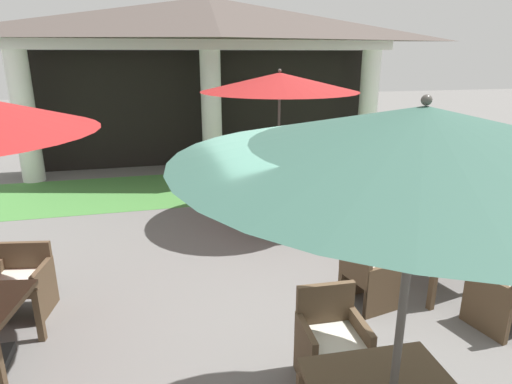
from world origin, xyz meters
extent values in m
cylinder|color=white|center=(-4.41, 8.25, 1.53)|extent=(0.52, 0.52, 3.06)
cylinder|color=white|center=(0.00, 8.25, 1.53)|extent=(0.52, 0.52, 3.06)
cylinder|color=white|center=(4.41, 8.25, 1.53)|extent=(0.52, 0.52, 3.06)
cube|color=white|center=(0.00, 8.25, 3.18)|extent=(9.62, 0.70, 0.24)
pyramid|color=#514742|center=(0.00, 8.25, 3.79)|extent=(10.02, 2.57, 0.97)
cube|color=black|center=(0.00, 9.15, 1.53)|extent=(9.42, 0.16, 3.06)
cube|color=#47843D|center=(0.00, 6.74, 0.00)|extent=(11.82, 2.67, 0.01)
cube|color=brown|center=(-2.86, 1.43, 0.31)|extent=(0.08, 0.08, 0.62)
cube|color=brown|center=(-3.19, 2.04, 0.39)|extent=(0.70, 0.66, 0.07)
cube|color=silver|center=(-3.19, 2.04, 0.45)|extent=(0.64, 0.61, 0.05)
cube|color=brown|center=(-3.15, 2.30, 0.62)|extent=(0.61, 0.16, 0.39)
cube|color=brown|center=(-2.91, 1.99, 0.31)|extent=(0.16, 0.57, 0.62)
cube|color=brown|center=(-2.96, 1.74, 0.18)|extent=(0.06, 0.06, 0.36)
cube|color=brown|center=(-2.88, 2.25, 0.18)|extent=(0.06, 0.06, 0.36)
cube|color=brown|center=(-3.42, 2.34, 0.18)|extent=(0.06, 0.06, 0.36)
cube|color=brown|center=(1.93, 1.49, 0.68)|extent=(1.11, 1.11, 0.05)
cube|color=brown|center=(1.93, 1.49, 0.61)|extent=(1.02, 1.02, 0.07)
cube|color=brown|center=(1.60, 0.98, 0.29)|extent=(0.08, 0.08, 0.58)
cube|color=brown|center=(2.44, 1.16, 0.29)|extent=(0.08, 0.08, 0.58)
cube|color=brown|center=(1.42, 1.82, 0.29)|extent=(0.08, 0.08, 0.58)
cube|color=brown|center=(2.27, 2.00, 0.29)|extent=(0.08, 0.08, 0.58)
cube|color=brown|center=(2.92, 1.70, 0.39)|extent=(0.67, 0.69, 0.07)
cube|color=silver|center=(2.92, 1.70, 0.45)|extent=(0.61, 0.64, 0.05)
cube|color=brown|center=(3.18, 1.75, 0.62)|extent=(0.18, 0.59, 0.39)
cube|color=brown|center=(2.98, 1.43, 0.32)|extent=(0.56, 0.17, 0.64)
cube|color=brown|center=(2.87, 1.97, 0.32)|extent=(0.56, 0.17, 0.64)
cube|color=brown|center=(2.73, 1.38, 0.18)|extent=(0.07, 0.07, 0.36)
cube|color=brown|center=(2.62, 1.91, 0.18)|extent=(0.07, 0.07, 0.36)
cube|color=brown|center=(3.22, 1.49, 0.18)|extent=(0.07, 0.07, 0.36)
cube|color=brown|center=(3.11, 2.01, 0.18)|extent=(0.07, 0.07, 0.36)
cube|color=brown|center=(1.72, 2.48, 0.43)|extent=(0.68, 0.62, 0.07)
cube|color=silver|center=(1.72, 2.48, 0.49)|extent=(0.63, 0.57, 0.05)
cube|color=brown|center=(1.68, 2.71, 0.69)|extent=(0.59, 0.18, 0.45)
cube|color=brown|center=(1.99, 2.54, 0.32)|extent=(0.16, 0.51, 0.64)
cube|color=brown|center=(1.46, 2.42, 0.32)|extent=(0.16, 0.51, 0.64)
cube|color=brown|center=(2.03, 2.32, 0.20)|extent=(0.07, 0.07, 0.39)
cube|color=brown|center=(1.51, 2.21, 0.20)|extent=(0.07, 0.07, 0.39)
cube|color=brown|center=(1.94, 2.75, 0.20)|extent=(0.07, 0.07, 0.39)
cube|color=brown|center=(1.42, 2.64, 0.20)|extent=(0.07, 0.07, 0.39)
cube|color=brown|center=(2.14, 0.50, 0.42)|extent=(0.64, 0.67, 0.07)
cube|color=silver|center=(2.14, 0.50, 0.48)|extent=(0.59, 0.61, 0.05)
cube|color=brown|center=(1.90, 0.45, 0.33)|extent=(0.18, 0.57, 0.66)
cube|color=brown|center=(1.85, 0.70, 0.19)|extent=(0.07, 0.07, 0.38)
cube|color=brown|center=(2.32, 0.80, 0.19)|extent=(0.07, 0.07, 0.38)
cube|color=brown|center=(1.96, 0.20, 0.19)|extent=(0.07, 0.07, 0.38)
cube|color=brown|center=(0.94, 1.28, 0.40)|extent=(0.66, 0.65, 0.07)
cube|color=silver|center=(0.94, 1.28, 0.46)|extent=(0.61, 0.60, 0.05)
cube|color=brown|center=(0.69, 1.23, 0.65)|extent=(0.17, 0.55, 0.45)
cube|color=brown|center=(0.89, 1.53, 0.32)|extent=(0.56, 0.17, 0.63)
cube|color=brown|center=(0.99, 1.03, 0.32)|extent=(0.56, 0.17, 0.63)
cube|color=brown|center=(1.14, 1.57, 0.18)|extent=(0.07, 0.07, 0.36)
cube|color=brown|center=(1.24, 1.09, 0.18)|extent=(0.07, 0.07, 0.36)
cube|color=brown|center=(0.64, 1.47, 0.18)|extent=(0.07, 0.07, 0.36)
cube|color=brown|center=(0.75, 0.99, 0.18)|extent=(0.07, 0.07, 0.36)
cylinder|color=#4C4742|center=(-0.11, -0.94, 1.26)|extent=(0.06, 0.06, 2.53)
cone|color=#33594C|center=(-0.11, -0.94, 2.56)|extent=(2.83, 2.83, 0.31)
sphere|color=#4C4742|center=(-0.11, -0.94, 2.74)|extent=(0.06, 0.06, 0.06)
cube|color=brown|center=(-0.06, 0.11, 0.41)|extent=(0.59, 0.55, 0.07)
cube|color=silver|center=(-0.06, 0.11, 0.47)|extent=(0.55, 0.51, 0.05)
cube|color=brown|center=(-0.05, 0.36, 0.67)|extent=(0.57, 0.08, 0.46)
cube|color=brown|center=(0.20, 0.10, 0.32)|extent=(0.08, 0.53, 0.63)
cube|color=brown|center=(-0.33, 0.12, 0.32)|extent=(0.08, 0.53, 0.63)
cube|color=brown|center=(0.19, -0.13, 0.19)|extent=(0.06, 0.06, 0.37)
cube|color=brown|center=(0.20, 0.34, 0.19)|extent=(0.06, 0.06, 0.37)
cube|color=brown|center=(-0.31, 0.36, 0.19)|extent=(0.06, 0.06, 0.37)
cube|color=brown|center=(0.65, 4.34, 0.70)|extent=(0.88, 0.88, 0.05)
cube|color=brown|center=(0.65, 4.34, 0.64)|extent=(0.81, 0.81, 0.05)
cube|color=brown|center=(0.27, 3.94, 0.31)|extent=(0.07, 0.07, 0.62)
cube|color=brown|center=(1.05, 3.97, 0.31)|extent=(0.07, 0.07, 0.62)
cube|color=brown|center=(0.24, 4.71, 0.31)|extent=(0.07, 0.07, 0.62)
cube|color=brown|center=(1.02, 4.74, 0.31)|extent=(0.07, 0.07, 0.62)
cube|color=#2D2D2D|center=(0.65, 4.34, 0.04)|extent=(0.51, 0.51, 0.09)
cylinder|color=#4C4742|center=(0.65, 4.34, 1.24)|extent=(0.04, 0.04, 2.48)
cone|color=maroon|center=(0.65, 4.34, 2.51)|extent=(2.74, 2.74, 0.32)
sphere|color=#4C4742|center=(0.65, 4.34, 2.70)|extent=(0.06, 0.06, 0.06)
cube|color=brown|center=(0.68, 3.46, 0.40)|extent=(0.60, 0.54, 0.07)
cube|color=silver|center=(0.68, 3.46, 0.46)|extent=(0.55, 0.50, 0.05)
cube|color=brown|center=(0.69, 3.22, 0.65)|extent=(0.58, 0.08, 0.43)
cube|color=brown|center=(0.41, 3.45, 0.32)|extent=(0.08, 0.52, 0.63)
cube|color=brown|center=(0.95, 3.47, 0.32)|extent=(0.08, 0.52, 0.63)
cube|color=brown|center=(0.41, 3.68, 0.18)|extent=(0.06, 0.06, 0.36)
cube|color=brown|center=(0.93, 3.70, 0.18)|extent=(0.06, 0.06, 0.36)
cube|color=brown|center=(0.43, 3.22, 0.18)|extent=(0.06, 0.06, 0.36)
cube|color=brown|center=(0.95, 3.24, 0.18)|extent=(0.06, 0.06, 0.36)
cube|color=brown|center=(1.52, 4.37, 0.43)|extent=(0.52, 0.59, 0.07)
cube|color=silver|center=(1.52, 4.37, 0.49)|extent=(0.48, 0.54, 0.05)
cube|color=brown|center=(1.76, 4.38, 0.69)|extent=(0.08, 0.57, 0.45)
cube|color=brown|center=(1.54, 4.11, 0.34)|extent=(0.50, 0.08, 0.67)
cube|color=brown|center=(1.51, 4.64, 0.34)|extent=(0.50, 0.08, 0.67)
cube|color=brown|center=(1.31, 4.11, 0.20)|extent=(0.06, 0.06, 0.39)
cube|color=brown|center=(1.29, 4.62, 0.20)|extent=(0.06, 0.06, 0.39)
cube|color=brown|center=(1.76, 4.13, 0.20)|extent=(0.06, 0.06, 0.39)
cube|color=brown|center=(1.74, 4.64, 0.20)|extent=(0.06, 0.06, 0.39)
cube|color=brown|center=(0.61, 5.22, 0.41)|extent=(0.60, 0.58, 0.07)
cube|color=silver|center=(0.61, 5.22, 0.47)|extent=(0.55, 0.53, 0.05)
cube|color=brown|center=(0.60, 5.48, 0.64)|extent=(0.58, 0.08, 0.38)
cube|color=brown|center=(0.88, 5.23, 0.33)|extent=(0.08, 0.56, 0.66)
cube|color=brown|center=(0.34, 5.21, 0.33)|extent=(0.08, 0.56, 0.66)
cube|color=brown|center=(0.88, 4.98, 0.19)|extent=(0.06, 0.06, 0.38)
cube|color=brown|center=(0.36, 4.96, 0.19)|extent=(0.06, 0.06, 0.38)
cube|color=brown|center=(0.87, 5.48, 0.19)|extent=(0.06, 0.06, 0.38)
cube|color=brown|center=(0.34, 5.46, 0.19)|extent=(0.06, 0.06, 0.38)
ellipsoid|color=brown|center=(0.19, 5.05, 0.19)|extent=(0.29, 0.29, 0.38)
sphere|color=brown|center=(0.19, 5.05, 0.42)|extent=(0.08, 0.08, 0.08)
camera|label=1|loc=(-1.57, -3.06, 2.98)|focal=30.73mm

